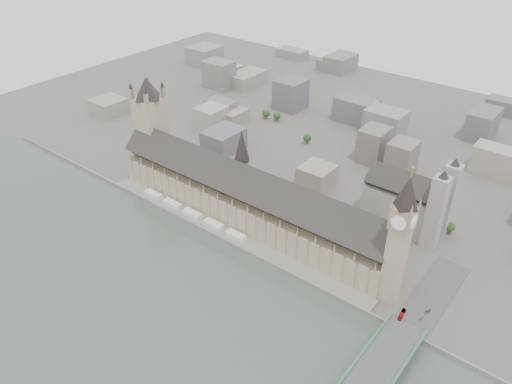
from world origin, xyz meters
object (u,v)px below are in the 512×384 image
Objects in this scene: palace_of_westminster at (247,198)px; car_approach at (427,311)px; elizabeth_tower at (400,233)px; westminster_abbey at (408,202)px; victoria_tower at (151,123)px; red_bus_north at (402,314)px.

palace_of_westminster reaches higher than car_approach.
car_approach is (29.76, -6.35, -47.06)m from elizabeth_tower.
elizabeth_tower is at bearing -72.71° from westminster_abbey.
red_bus_north is (277.91, -37.58, -43.51)m from victoria_tower.
palace_of_westminster is 134.09m from westminster_abbey.
elizabeth_tower reaches higher than palace_of_westminster.
palace_of_westminster reaches higher than red_bus_north.
elizabeth_tower is at bearing -3.96° from victoria_tower.
victoria_tower is 283.79m from red_bus_north.
car_approach is (289.76, -24.35, -44.18)m from victoria_tower.
red_bus_north is at bearing -11.35° from palace_of_westminster.
westminster_abbey reaches higher than red_bus_north.
westminster_abbey is at bearing 107.08° from red_bus_north.
elizabeth_tower is at bearing -177.51° from car_approach.
victoria_tower reaches higher than palace_of_westminster.
victoria_tower is at bearing -170.27° from car_approach.
victoria_tower reaches higher than car_approach.
victoria_tower is at bearing 176.04° from elizabeth_tower.
westminster_abbey is at bearing 135.87° from car_approach.
westminster_abbey is (232.92, 69.00, -30.12)m from victoria_tower.
palace_of_westminster is 126.41m from victoria_tower.
red_bus_north is 17.78m from car_approach.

